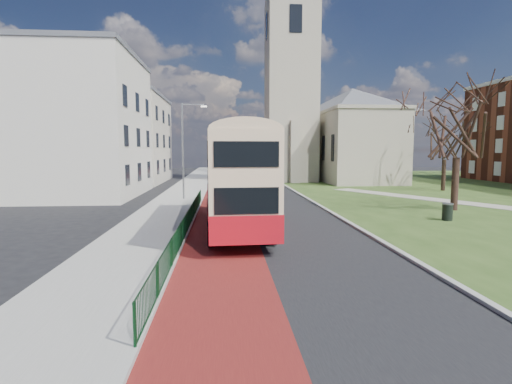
{
  "coord_description": "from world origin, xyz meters",
  "views": [
    {
      "loc": [
        -1.07,
        -16.14,
        4.23
      ],
      "look_at": [
        0.64,
        5.02,
        2.0
      ],
      "focal_mm": 28.0,
      "sensor_mm": 36.0,
      "label": 1
    }
  ],
  "objects": [
    {
      "name": "grass_green",
      "position": [
        26.0,
        22.0,
        0.02
      ],
      "size": [
        40.0,
        80.0,
        0.04
      ],
      "primitive_type": "cube",
      "color": "#2E4819",
      "rests_on": "ground"
    },
    {
      "name": "pavement_west",
      "position": [
        -5.0,
        20.0,
        0.06
      ],
      "size": [
        4.0,
        120.0,
        0.12
      ],
      "primitive_type": "cube",
      "color": "gray",
      "rests_on": "ground"
    },
    {
      "name": "bus",
      "position": [
        -0.48,
        5.18,
        3.0
      ],
      "size": [
        3.45,
        12.69,
        5.26
      ],
      "rotation": [
        0.0,
        0.0,
        0.04
      ],
      "color": "#AA0F19",
      "rests_on": "ground"
    },
    {
      "name": "ground",
      "position": [
        0.0,
        0.0,
        0.0
      ],
      "size": [
        160.0,
        160.0,
        0.0
      ],
      "primitive_type": "plane",
      "color": "black",
      "rests_on": "ground"
    },
    {
      "name": "road_carriageway",
      "position": [
        1.5,
        20.0,
        0.01
      ],
      "size": [
        9.0,
        120.0,
        0.01
      ],
      "primitive_type": "cube",
      "color": "black",
      "rests_on": "ground"
    },
    {
      "name": "street_block_far",
      "position": [
        -14.0,
        38.0,
        5.76
      ],
      "size": [
        10.3,
        16.3,
        11.5
      ],
      "color": "#BFB7A1",
      "rests_on": "ground"
    },
    {
      "name": "street_block_near",
      "position": [
        -14.0,
        22.0,
        6.51
      ],
      "size": [
        10.3,
        14.3,
        13.0
      ],
      "color": "beige",
      "rests_on": "ground"
    },
    {
      "name": "kerb_west",
      "position": [
        -3.0,
        20.0,
        0.07
      ],
      "size": [
        0.25,
        120.0,
        0.13
      ],
      "primitive_type": "cube",
      "color": "#999993",
      "rests_on": "ground"
    },
    {
      "name": "bus_lane",
      "position": [
        -1.2,
        20.0,
        0.01
      ],
      "size": [
        3.4,
        120.0,
        0.01
      ],
      "primitive_type": "cube",
      "color": "#591414",
      "rests_on": "ground"
    },
    {
      "name": "winter_tree_near",
      "position": [
        15.04,
        10.41,
        6.6
      ],
      "size": [
        6.46,
        6.46,
        9.48
      ],
      "rotation": [
        0.0,
        0.0,
        -0.0
      ],
      "color": "#311F18",
      "rests_on": "grass_green"
    },
    {
      "name": "kerb_east",
      "position": [
        6.1,
        22.0,
        0.07
      ],
      "size": [
        0.25,
        80.0,
        0.13
      ],
      "primitive_type": "cube",
      "color": "#999993",
      "rests_on": "ground"
    },
    {
      "name": "gothic_church",
      "position": [
        12.56,
        38.0,
        13.13
      ],
      "size": [
        16.38,
        18.0,
        40.0
      ],
      "color": "#A09882",
      "rests_on": "ground"
    },
    {
      "name": "litter_bin",
      "position": [
        12.25,
        6.45,
        0.56
      ],
      "size": [
        0.81,
        0.81,
        1.03
      ],
      "rotation": [
        0.0,
        0.0,
        -0.32
      ],
      "color": "black",
      "rests_on": "grass_green"
    },
    {
      "name": "streetlamp",
      "position": [
        -4.35,
        18.0,
        4.59
      ],
      "size": [
        2.13,
        0.18,
        8.0
      ],
      "color": "gray",
      "rests_on": "pavement_west"
    },
    {
      "name": "winter_tree_far",
      "position": [
        21.71,
        23.55,
        5.8
      ],
      "size": [
        7.27,
        7.27,
        8.32
      ],
      "rotation": [
        0.0,
        0.0,
        -0.36
      ],
      "color": "black",
      "rests_on": "grass_green"
    },
    {
      "name": "pedestrian_railing",
      "position": [
        -2.95,
        4.0,
        0.55
      ],
      "size": [
        0.07,
        24.0,
        1.12
      ],
      "color": "#0B3417",
      "rests_on": "ground"
    }
  ]
}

